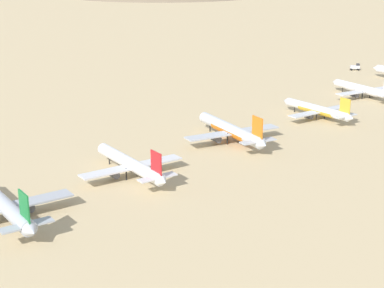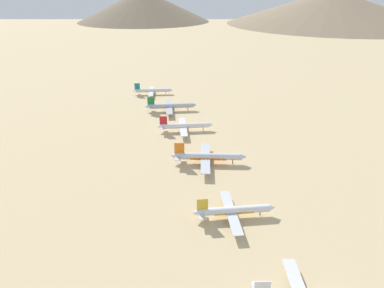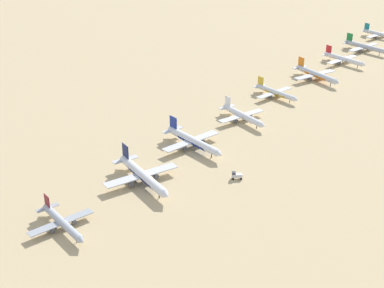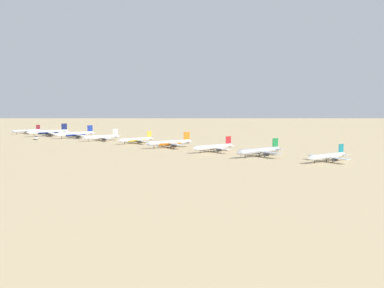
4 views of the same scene
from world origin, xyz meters
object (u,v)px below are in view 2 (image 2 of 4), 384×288
(parked_jet_4, at_px, (233,210))
(parked_jet_6, at_px, (184,126))
(parked_jet_5, at_px, (207,157))
(parked_jet_7, at_px, (170,106))
(parked_jet_8, at_px, (152,91))

(parked_jet_4, relative_size, parked_jet_6, 0.93)
(parked_jet_5, xyz_separation_m, parked_jet_6, (-7.48, 48.03, -0.35))
(parked_jet_4, distance_m, parked_jet_7, 141.23)
(parked_jet_4, bearing_deg, parked_jet_6, 95.43)
(parked_jet_5, height_order, parked_jet_8, parked_jet_5)
(parked_jet_5, relative_size, parked_jet_6, 1.09)
(parked_jet_4, height_order, parked_jet_7, parked_jet_7)
(parked_jet_5, xyz_separation_m, parked_jet_7, (-13.72, 90.66, -0.07))
(parked_jet_6, xyz_separation_m, parked_jet_8, (-19.47, 90.55, -0.20))
(parked_jet_7, bearing_deg, parked_jet_5, -81.39)
(parked_jet_6, height_order, parked_jet_7, parked_jet_7)
(parked_jet_6, bearing_deg, parked_jet_7, 98.33)
(parked_jet_4, relative_size, parked_jet_7, 0.87)
(parked_jet_6, distance_m, parked_jet_7, 43.08)
(parked_jet_5, bearing_deg, parked_jet_4, -87.90)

